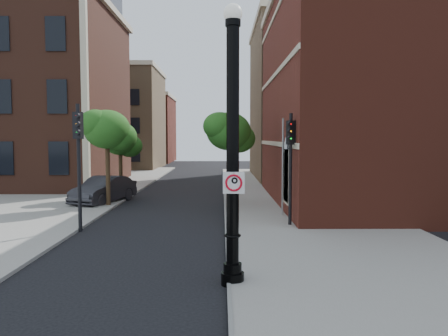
{
  "coord_description": "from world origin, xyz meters",
  "views": [
    {
      "loc": [
        1.87,
        -11.59,
        3.85
      ],
      "look_at": [
        1.94,
        2.0,
        2.9
      ],
      "focal_mm": 35.0,
      "sensor_mm": 36.0,
      "label": 1
    }
  ],
  "objects_px": {
    "lamppost": "(233,158)",
    "no_parking_sign": "(234,183)",
    "parked_car": "(104,190)",
    "traffic_signal_right": "(291,151)",
    "traffic_signal_left": "(78,146)"
  },
  "relations": [
    {
      "from": "lamppost",
      "to": "no_parking_sign",
      "type": "xyz_separation_m",
      "value": [
        0.02,
        -0.18,
        -0.62
      ]
    },
    {
      "from": "parked_car",
      "to": "lamppost",
      "type": "bearing_deg",
      "value": -44.85
    },
    {
      "from": "no_parking_sign",
      "to": "parked_car",
      "type": "xyz_separation_m",
      "value": [
        -7.23,
        14.47,
        -1.92
      ]
    },
    {
      "from": "parked_car",
      "to": "traffic_signal_left",
      "type": "bearing_deg",
      "value": -63.43
    },
    {
      "from": "parked_car",
      "to": "traffic_signal_right",
      "type": "xyz_separation_m",
      "value": [
        9.85,
        -6.99,
        2.49
      ]
    },
    {
      "from": "no_parking_sign",
      "to": "traffic_signal_left",
      "type": "xyz_separation_m",
      "value": [
        -6.11,
        6.66,
        0.8
      ]
    },
    {
      "from": "no_parking_sign",
      "to": "parked_car",
      "type": "relative_size",
      "value": 0.12
    },
    {
      "from": "lamppost",
      "to": "no_parking_sign",
      "type": "relative_size",
      "value": 13.03
    },
    {
      "from": "lamppost",
      "to": "parked_car",
      "type": "height_order",
      "value": "lamppost"
    },
    {
      "from": "lamppost",
      "to": "no_parking_sign",
      "type": "height_order",
      "value": "lamppost"
    },
    {
      "from": "lamppost",
      "to": "traffic_signal_right",
      "type": "relative_size",
      "value": 1.48
    },
    {
      "from": "no_parking_sign",
      "to": "traffic_signal_left",
      "type": "distance_m",
      "value": 9.07
    },
    {
      "from": "lamppost",
      "to": "parked_car",
      "type": "relative_size",
      "value": 1.5
    },
    {
      "from": "parked_car",
      "to": "traffic_signal_right",
      "type": "distance_m",
      "value": 12.33
    },
    {
      "from": "traffic_signal_left",
      "to": "traffic_signal_right",
      "type": "xyz_separation_m",
      "value": [
        8.72,
        0.81,
        -0.23
      ]
    }
  ]
}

